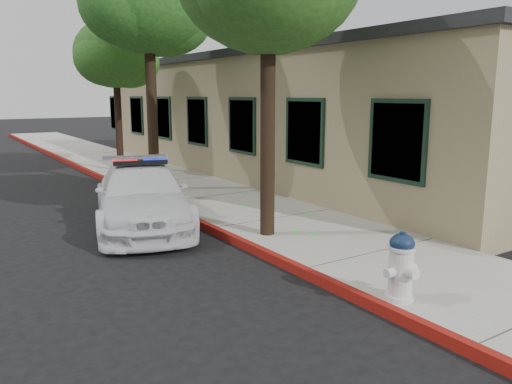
% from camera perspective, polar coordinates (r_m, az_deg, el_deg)
% --- Properties ---
extents(ground, '(120.00, 120.00, 0.00)m').
position_cam_1_polar(ground, '(8.20, 5.21, -9.63)').
color(ground, black).
rests_on(ground, ground).
extents(sidewalk, '(3.20, 60.00, 0.15)m').
position_cam_1_polar(sidewalk, '(11.39, 2.22, -3.28)').
color(sidewalk, gray).
rests_on(sidewalk, ground).
extents(red_curb, '(0.14, 60.00, 0.16)m').
position_cam_1_polar(red_curb, '(10.60, -4.62, -4.37)').
color(red_curb, maroon).
rests_on(red_curb, ground).
extents(clapboard_building, '(7.30, 20.89, 4.24)m').
position_cam_1_polar(clapboard_building, '(18.90, 4.41, 8.66)').
color(clapboard_building, tan).
rests_on(clapboard_building, ground).
extents(police_car, '(3.19, 5.08, 1.49)m').
position_cam_1_polar(police_car, '(11.36, -12.74, -0.41)').
color(police_car, silver).
rests_on(police_car, ground).
extents(fire_hydrant, '(0.53, 0.46, 0.94)m').
position_cam_1_polar(fire_hydrant, '(7.08, 16.04, -8.05)').
color(fire_hydrant, silver).
rests_on(fire_hydrant, sidewalk).
extents(street_tree_mid, '(3.90, 3.61, 6.89)m').
position_cam_1_polar(street_tree_mid, '(15.16, -12.04, 20.11)').
color(street_tree_mid, black).
rests_on(street_tree_mid, sidewalk).
extents(street_tree_far, '(3.04, 2.81, 5.32)m').
position_cam_1_polar(street_tree_far, '(18.77, -15.47, 14.48)').
color(street_tree_far, black).
rests_on(street_tree_far, sidewalk).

